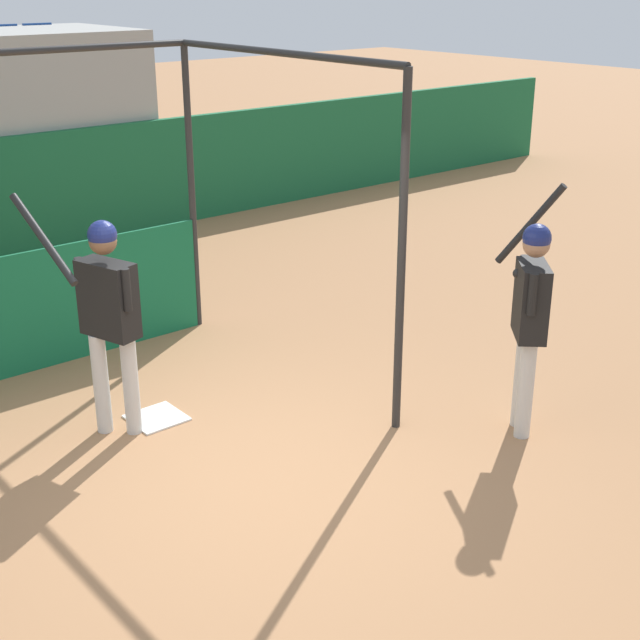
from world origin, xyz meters
The scene contains 5 objects.
ground_plane centered at (0.00, 0.00, 0.00)m, with size 60.00×60.00×0.00m, color #A8754C.
batting_cage centered at (-0.47, 2.42, 1.23)m, with size 3.76×3.15×2.99m.
home_plate centered at (-0.11, 1.34, 0.01)m, with size 0.44×0.44×0.02m.
player_batter centered at (-0.48, 1.34, 1.11)m, with size 0.65×0.88×2.00m.
player_waiting centered at (2.13, -0.80, 1.09)m, with size 0.61×0.75×2.05m.
Camera 1 is at (-3.42, -4.83, 3.59)m, focal length 50.00 mm.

